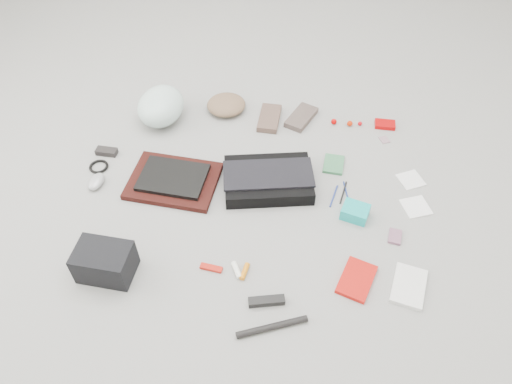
{
  "coord_description": "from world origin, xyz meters",
  "views": [
    {
      "loc": [
        0.07,
        -1.48,
        1.7
      ],
      "look_at": [
        0.0,
        0.0,
        0.05
      ],
      "focal_mm": 35.0,
      "sensor_mm": 36.0,
      "label": 1
    }
  ],
  "objects_px": {
    "bike_helmet": "(161,106)",
    "camera_bag": "(105,262)",
    "messenger_bag": "(268,180)",
    "book_red": "(357,279)",
    "laptop": "(173,177)",
    "accordion_wallet": "(355,212)"
  },
  "relations": [
    {
      "from": "laptop",
      "to": "bike_helmet",
      "type": "relative_size",
      "value": 1.04
    },
    {
      "from": "laptop",
      "to": "book_red",
      "type": "distance_m",
      "value": 0.94
    },
    {
      "from": "bike_helmet",
      "to": "camera_bag",
      "type": "relative_size",
      "value": 1.34
    },
    {
      "from": "messenger_bag",
      "to": "laptop",
      "type": "xyz_separation_m",
      "value": [
        -0.44,
        -0.01,
        0.0
      ]
    },
    {
      "from": "bike_helmet",
      "to": "camera_bag",
      "type": "height_order",
      "value": "bike_helmet"
    },
    {
      "from": "messenger_bag",
      "to": "bike_helmet",
      "type": "relative_size",
      "value": 1.37
    },
    {
      "from": "bike_helmet",
      "to": "book_red",
      "type": "distance_m",
      "value": 1.33
    },
    {
      "from": "book_red",
      "to": "messenger_bag",
      "type": "bearing_deg",
      "value": 149.36
    },
    {
      "from": "laptop",
      "to": "camera_bag",
      "type": "bearing_deg",
      "value": -101.25
    },
    {
      "from": "messenger_bag",
      "to": "laptop",
      "type": "relative_size",
      "value": 1.32
    },
    {
      "from": "camera_bag",
      "to": "messenger_bag",
      "type": "bearing_deg",
      "value": 47.3
    },
    {
      "from": "camera_bag",
      "to": "book_red",
      "type": "relative_size",
      "value": 1.2
    },
    {
      "from": "camera_bag",
      "to": "bike_helmet",
      "type": "bearing_deg",
      "value": 94.87
    },
    {
      "from": "messenger_bag",
      "to": "bike_helmet",
      "type": "distance_m",
      "value": 0.72
    },
    {
      "from": "laptop",
      "to": "accordion_wallet",
      "type": "distance_m",
      "value": 0.84
    },
    {
      "from": "laptop",
      "to": "book_red",
      "type": "xyz_separation_m",
      "value": [
        0.8,
        -0.49,
        -0.03
      ]
    },
    {
      "from": "laptop",
      "to": "book_red",
      "type": "bearing_deg",
      "value": -22.28
    },
    {
      "from": "messenger_bag",
      "to": "bike_helmet",
      "type": "xyz_separation_m",
      "value": [
        -0.57,
        0.45,
        0.05
      ]
    },
    {
      "from": "messenger_bag",
      "to": "accordion_wallet",
      "type": "xyz_separation_m",
      "value": [
        0.38,
        -0.17,
        -0.0
      ]
    },
    {
      "from": "laptop",
      "to": "messenger_bag",
      "type": "bearing_deg",
      "value": 10.48
    },
    {
      "from": "accordion_wallet",
      "to": "camera_bag",
      "type": "bearing_deg",
      "value": -141.04
    },
    {
      "from": "messenger_bag",
      "to": "book_red",
      "type": "xyz_separation_m",
      "value": [
        0.36,
        -0.5,
        -0.02
      ]
    }
  ]
}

